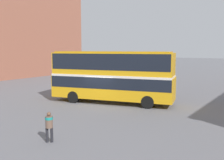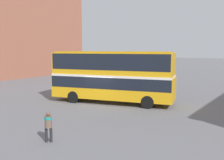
{
  "view_description": "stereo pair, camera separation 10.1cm",
  "coord_description": "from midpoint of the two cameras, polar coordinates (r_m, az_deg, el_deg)",
  "views": [
    {
      "loc": [
        13.33,
        -18.08,
        4.88
      ],
      "look_at": [
        0.39,
        1.22,
        2.08
      ],
      "focal_mm": 42.0,
      "sensor_mm": 36.0,
      "label": 1
    },
    {
      "loc": [
        13.42,
        -18.03,
        4.88
      ],
      "look_at": [
        0.39,
        1.22,
        2.08
      ],
      "focal_mm": 42.0,
      "sensor_mm": 36.0,
      "label": 2
    }
  ],
  "objects": [
    {
      "name": "double_decker_bus",
      "position": [
        23.35,
        -0.12,
        1.4
      ],
      "size": [
        11.26,
        5.2,
        4.62
      ],
      "rotation": [
        0.0,
        0.0,
        0.25
      ],
      "color": "gold",
      "rests_on": "ground_plane"
    },
    {
      "name": "ground_plane",
      "position": [
        22.99,
        -2.63,
        -5.39
      ],
      "size": [
        240.0,
        240.0,
        0.0
      ],
      "primitive_type": "plane",
      "color": "slate"
    },
    {
      "name": "pedestrian_foreground",
      "position": [
        14.18,
        -13.73,
        -9.25
      ],
      "size": [
        0.56,
        0.56,
        1.62
      ],
      "rotation": [
        0.0,
        0.0,
        2.2
      ],
      "color": "#232328",
      "rests_on": "ground_plane"
    }
  ]
}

